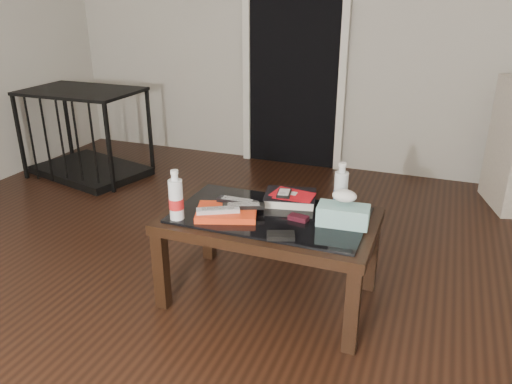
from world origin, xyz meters
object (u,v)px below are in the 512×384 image
Objects in this scene: coffee_table at (270,226)px; tissue_box at (343,215)px; pet_crate at (88,148)px; water_bottle_right at (341,186)px; water_bottle_left at (176,195)px; textbook at (290,198)px.

coffee_table is 4.35× the size of tissue_box.
water_bottle_right is at bearing -9.16° from pet_crate.
water_bottle_left is (-0.39, -0.20, 0.18)m from coffee_table.
water_bottle_left reaches higher than coffee_table.
tissue_box is at bearing -39.45° from textbook.
water_bottle_left is (-0.44, -0.37, 0.10)m from textbook.
water_bottle_right is at bearing -10.95° from textbook.
pet_crate reaches higher than tissue_box.
coffee_table is 4.00× the size of textbook.
water_bottle_left is 1.03× the size of tissue_box.
water_bottle_right is 1.03× the size of tissue_box.
coffee_table is 0.20m from textbook.
pet_crate is at bearing 149.64° from coffee_table.
water_bottle_left is at bearing -151.46° from water_bottle_right.
water_bottle_left is 0.77m from tissue_box.
water_bottle_right is (0.69, 0.37, 0.00)m from water_bottle_left.
water_bottle_left is 0.78m from water_bottle_right.
textbook reaches higher than coffee_table.
pet_crate reaches higher than water_bottle_left.
pet_crate is at bearing 149.39° from tissue_box.
tissue_box is (0.05, -0.16, -0.07)m from water_bottle_right.
pet_crate is (-2.02, 1.18, -0.17)m from coffee_table.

